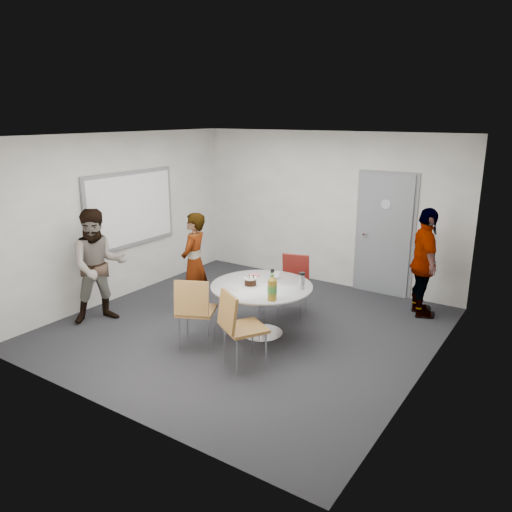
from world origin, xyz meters
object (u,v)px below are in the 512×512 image
Objects in this scene: table at (263,292)px; person_right at (424,263)px; door at (384,235)px; person_left at (99,266)px; whiteboard at (131,209)px; chair_near_right at (237,322)px; person_main at (194,263)px; chair_near_left at (194,306)px; chair_far at (294,278)px.

person_right reaches higher than table.
door is 4.60m from person_left.
person_left is 1.01× the size of person_right.
person_left is at bearing -66.17° from whiteboard.
table is at bearing 135.31° from chair_near_right.
table reaches higher than chair_near_right.
chair_near_right is 0.58× the size of person_left.
door is 1.52× the size of table.
whiteboard reaches higher than person_main.
table is (-0.77, -2.57, -0.39)m from door.
person_main is at bearing 171.49° from table.
whiteboard is 1.95× the size of chair_near_left.
door reaches higher than person_left.
table is 0.97m from chair_far.
table is 2.45m from person_left.
whiteboard is 1.13× the size of person_left.
door is 2.17× the size of chair_near_left.
whiteboard reaches higher than person_left.
door reaches higher than whiteboard.
door is 1.07m from person_right.
person_main is at bearing -132.37° from door.
person_left reaches higher than chair_far.
chair_far is 1.55m from person_main.
table is (2.79, -0.29, -0.81)m from whiteboard.
chair_far is 0.59× the size of person_main.
person_left is (-2.23, -1.83, 0.29)m from chair_far.
person_main is at bearing 90.78° from person_right.
chair_near_left is (-0.51, -0.84, -0.04)m from table.
person_left is at bearing -159.16° from table.
door is 2.33× the size of chair_far.
whiteboard is 2.96m from chair_far.
table is 0.90× the size of person_main.
door is at bearing -132.86° from chair_far.
whiteboard is 2.92m from table.
person_right is (1.62, 1.95, 0.20)m from table.
person_main is (-1.33, -0.75, 0.22)m from chair_far.
whiteboard is 1.56m from person_main.
chair_far is at bearing 50.43° from chair_near_left.
table is 1.53× the size of chair_far.
person_right is (4.41, 1.66, -0.62)m from whiteboard.
person_left is at bearing 23.62° from chair_far.
table is at bearing 111.02° from person_right.
chair_far is (-0.82, -1.61, -0.47)m from door.
person_left is at bearing -131.57° from door.
door reaches higher than chair_near_right.
whiteboard is at bearing -109.19° from person_main.
whiteboard is at bearing 128.25° from chair_near_left.
chair_near_right is 0.58× the size of person_right.
chair_near_right is at bearing -75.39° from table.
chair_near_right is (0.75, -0.10, -0.00)m from chair_near_left.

